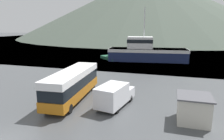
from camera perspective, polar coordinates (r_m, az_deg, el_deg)
water_surface at (r=153.80m, az=12.78°, el=9.11°), size 240.00×240.00×0.00m
hill_backdrop at (r=164.03m, az=10.11°, el=17.54°), size 189.55×189.55×46.45m
tour_bus at (r=22.47m, az=-11.11°, el=-3.74°), size 3.39×10.45×3.27m
delivery_van at (r=20.27m, az=0.67°, el=-7.07°), size 3.10×5.61×2.33m
fishing_boat at (r=47.75m, az=9.71°, el=5.19°), size 18.59×7.63×12.20m
storage_bin at (r=28.66m, az=-15.09°, el=-2.70°), size 1.00×1.49×1.45m
dock_kiosk at (r=18.46m, az=22.24°, el=-10.17°), size 2.81×2.84×2.37m
small_boat at (r=49.12m, az=-0.65°, el=3.45°), size 6.01×5.88×0.72m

